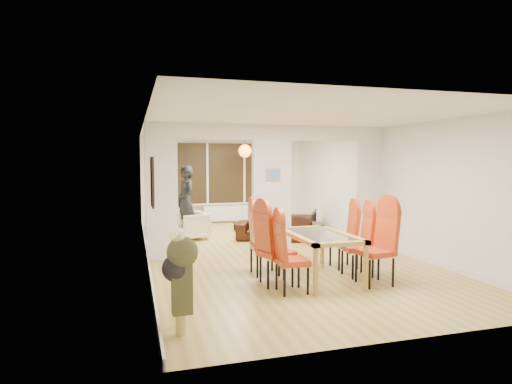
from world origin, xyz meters
name	(u,v)px	position (x,y,z in m)	size (l,w,h in m)	color
floor	(271,252)	(0.00, 0.00, 0.00)	(5.00, 9.00, 0.01)	#B39848
room_walls	(272,189)	(0.00, 0.00, 1.30)	(5.00, 9.00, 2.60)	silver
divider_wall	(272,189)	(0.00, 0.00, 1.30)	(5.00, 0.18, 2.60)	white
bay_window_blinds	(226,173)	(0.00, 4.44, 1.50)	(3.00, 0.08, 1.80)	black
radiator	(226,213)	(0.00, 4.40, 0.30)	(1.40, 0.08, 0.50)	white
pendant_light	(245,151)	(0.30, 3.30, 2.15)	(0.36, 0.36, 0.36)	orange
stair_newel	(176,273)	(-2.25, -3.20, 0.55)	(0.40, 1.20, 1.10)	tan
wall_poster	(152,182)	(-2.47, -2.40, 1.60)	(0.04, 0.52, 0.67)	gray
pillar_photo	(273,175)	(0.00, -0.10, 1.60)	(0.30, 0.03, 0.25)	#4C8CD8
dining_table	(319,257)	(0.09, -2.14, 0.37)	(0.89, 1.58, 0.74)	#AE9240
dining_chair_la	(292,255)	(-0.55, -2.63, 0.53)	(0.43, 0.43, 1.07)	#B73712
dining_chair_lb	(276,247)	(-0.65, -2.21, 0.58)	(0.46, 0.46, 1.15)	#B73712
dining_chair_lc	(265,241)	(-0.64, -1.60, 0.56)	(0.45, 0.45, 1.12)	#B73712
dining_chair_ra	(375,246)	(0.78, -2.62, 0.59)	(0.47, 0.47, 1.19)	#B73712
dining_chair_rb	(358,243)	(0.78, -2.12, 0.55)	(0.44, 0.44, 1.09)	#B73712
dining_chair_rc	(344,238)	(0.82, -1.55, 0.53)	(0.42, 0.42, 1.06)	#B73712
sofa	(280,227)	(0.62, 1.28, 0.29)	(2.00, 0.78, 0.59)	black
armchair	(191,226)	(-1.39, 1.92, 0.32)	(0.71, 0.69, 0.65)	beige
person	(186,202)	(-1.49, 2.17, 0.88)	(0.42, 0.64, 1.76)	black
television	(312,220)	(1.98, 2.47, 0.26)	(0.12, 0.91, 0.52)	black
coffee_table	(252,226)	(0.37, 2.79, 0.11)	(1.00, 0.50, 0.23)	#332511
bottle	(256,216)	(0.49, 2.86, 0.37)	(0.07, 0.07, 0.28)	#143F19
bowl	(260,220)	(0.60, 2.84, 0.25)	(0.20, 0.20, 0.05)	#332511
shoes	(275,253)	(-0.04, -0.36, 0.05)	(0.24, 0.26, 0.10)	black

